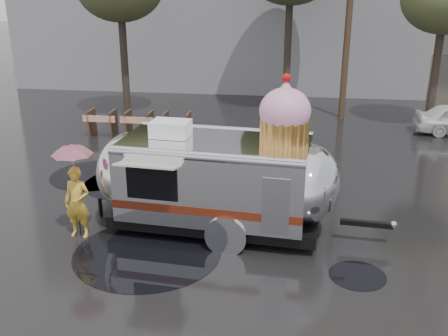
# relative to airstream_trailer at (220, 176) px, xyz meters

# --- Properties ---
(ground) EXTENTS (120.00, 120.00, 0.00)m
(ground) POSITION_rel_airstream_trailer_xyz_m (1.31, -2.53, -1.41)
(ground) COLOR black
(ground) RESTS_ON ground
(puddles) EXTENTS (15.04, 7.64, 0.01)m
(puddles) POSITION_rel_airstream_trailer_xyz_m (-0.15, 0.94, -1.41)
(puddles) COLOR black
(puddles) RESTS_ON ground
(utility_pole) EXTENTS (1.60, 0.28, 9.00)m
(utility_pole) POSITION_rel_airstream_trailer_xyz_m (3.81, 11.47, 3.21)
(utility_pole) COLOR #473323
(utility_pole) RESTS_ON ground
(tree_right) EXTENTS (3.36, 3.36, 6.42)m
(tree_right) POSITION_rel_airstream_trailer_xyz_m (7.31, 10.47, 3.64)
(tree_right) COLOR #382D26
(tree_right) RESTS_ON ground
(barricade_row) EXTENTS (4.30, 0.80, 1.00)m
(barricade_row) POSITION_rel_airstream_trailer_xyz_m (-4.24, 7.44, -0.89)
(barricade_row) COLOR #473323
(barricade_row) RESTS_ON ground
(airstream_trailer) EXTENTS (7.46, 3.02, 4.03)m
(airstream_trailer) POSITION_rel_airstream_trailer_xyz_m (0.00, 0.00, 0.00)
(airstream_trailer) COLOR silver
(airstream_trailer) RESTS_ON ground
(person_left) EXTENTS (0.66, 0.46, 1.76)m
(person_left) POSITION_rel_airstream_trailer_xyz_m (-3.30, -0.85, -0.53)
(person_left) COLOR gold
(person_left) RESTS_ON ground
(umbrella_pink) EXTENTS (1.16, 1.16, 2.34)m
(umbrella_pink) POSITION_rel_airstream_trailer_xyz_m (-3.30, -0.85, 0.53)
(umbrella_pink) COLOR pink
(umbrella_pink) RESTS_ON ground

